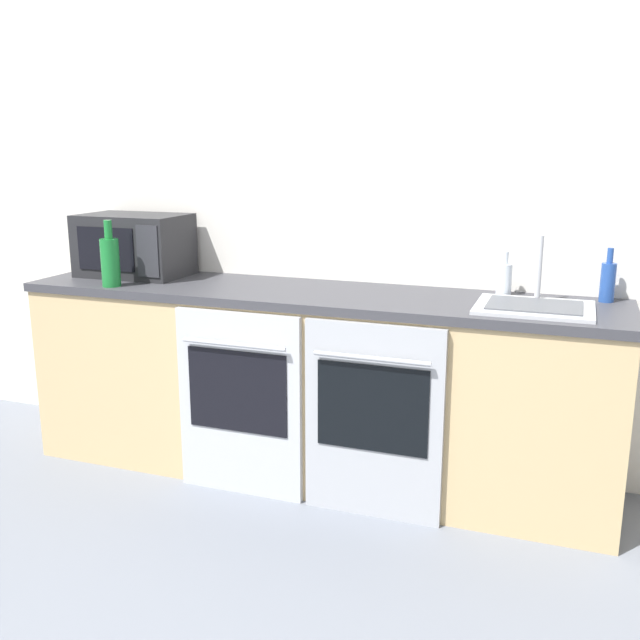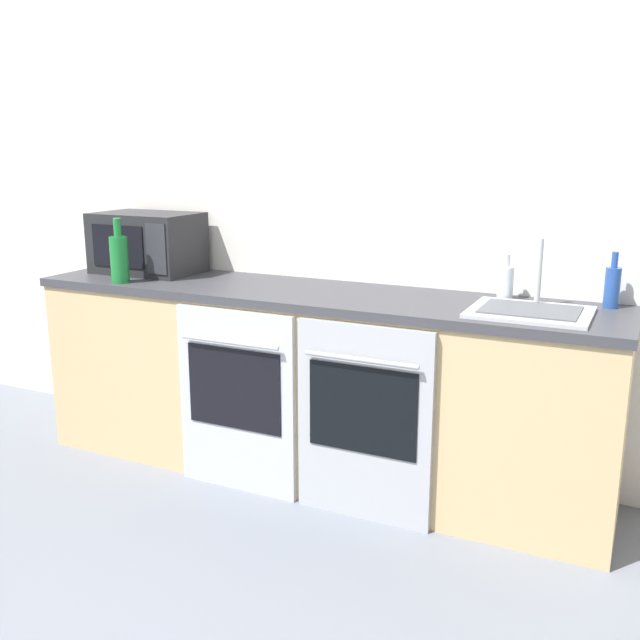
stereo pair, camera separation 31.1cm
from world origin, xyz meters
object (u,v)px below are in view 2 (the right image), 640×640
at_px(bottle_blue, 612,286).
at_px(bottle_clear, 505,282).
at_px(microwave, 148,243).
at_px(bottle_green, 119,258).
at_px(sink, 531,310).
at_px(oven_left, 236,400).
at_px(oven_right, 363,423).

distance_m(bottle_blue, bottle_clear, 0.43).
distance_m(microwave, bottle_green, 0.31).
xyz_separation_m(bottle_green, sink, (1.92, 0.17, -0.11)).
xyz_separation_m(oven_left, sink, (1.22, 0.26, 0.49)).
xyz_separation_m(oven_left, microwave, (-0.76, 0.38, 0.63)).
relative_size(oven_right, bottle_clear, 4.33).
bearing_deg(sink, bottle_clear, 122.22).
bearing_deg(sink, bottle_blue, 42.42).
height_order(bottle_green, bottle_clear, bottle_green).
height_order(oven_left, bottle_green, bottle_green).
bearing_deg(oven_left, bottle_clear, 24.83).
distance_m(microwave, bottle_blue, 2.26).
bearing_deg(microwave, oven_left, -26.72).
xyz_separation_m(oven_left, oven_right, (0.62, 0.00, 0.00)).
distance_m(microwave, sink, 1.99).
distance_m(bottle_green, bottle_blue, 2.23).
height_order(microwave, bottle_clear, microwave).
distance_m(oven_left, oven_right, 0.62).
relative_size(bottle_green, bottle_blue, 1.36).
relative_size(bottle_green, sink, 0.67).
relative_size(microwave, bottle_green, 1.71).
relative_size(microwave, bottle_blue, 2.31).
bearing_deg(oven_right, microwave, 164.46).
bearing_deg(bottle_clear, oven_left, -155.17).
bearing_deg(bottle_blue, sink, -137.58).
bearing_deg(microwave, sink, -3.64).
bearing_deg(oven_left, bottle_blue, 18.87).
bearing_deg(bottle_clear, bottle_blue, 2.22).
height_order(oven_right, bottle_green, bottle_green).
distance_m(oven_right, microwave, 1.56).
height_order(oven_left, microwave, microwave).
distance_m(microwave, bottle_clear, 1.84).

